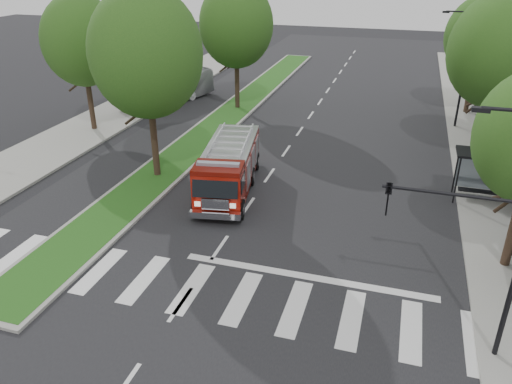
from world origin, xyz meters
TOP-DOWN VIEW (x-y plane):
  - ground at (0.00, 0.00)m, footprint 140.00×140.00m
  - sidewalk_right at (12.50, 10.00)m, footprint 5.00×80.00m
  - sidewalk_left at (-14.50, 10.00)m, footprint 5.00×80.00m
  - median at (-6.00, 18.00)m, footprint 3.00×50.00m
  - bus_shelter at (11.20, 8.15)m, footprint 3.20×1.60m
  - tree_right_mid at (11.50, 14.00)m, footprint 5.60×5.60m
  - tree_right_far at (11.50, 24.00)m, footprint 5.00×5.00m
  - tree_median_near at (-6.00, 6.00)m, footprint 5.80×5.80m
  - tree_median_far at (-6.00, 20.00)m, footprint 5.60×5.60m
  - tree_left_mid at (-14.00, 12.00)m, footprint 5.20×5.20m
  - streetlight_right_near at (9.61, -3.50)m, footprint 4.08×0.22m
  - streetlight_right_far at (10.35, 20.00)m, footprint 2.11×0.20m
  - fire_engine at (-1.52, 5.52)m, footprint 3.66×8.16m
  - city_bus at (-12.00, 20.00)m, footprint 5.12×9.10m

SIDE VIEW (x-z plane):
  - ground at x=0.00m, z-range 0.00..0.00m
  - sidewalk_right at x=12.50m, z-range 0.00..0.15m
  - sidewalk_left at x=-14.50m, z-range 0.00..0.15m
  - median at x=-6.00m, z-range 0.00..0.16m
  - city_bus at x=-12.00m, z-range 0.00..2.49m
  - fire_engine at x=-1.52m, z-range -0.06..2.67m
  - bus_shelter at x=11.20m, z-range 0.73..3.34m
  - streetlight_right_far at x=10.35m, z-range 0.48..8.48m
  - streetlight_right_near at x=9.61m, z-range 0.67..8.67m
  - tree_right_far at x=11.50m, z-range 1.47..10.20m
  - tree_left_mid at x=-14.00m, z-range 1.58..10.74m
  - tree_right_mid at x=11.50m, z-range 1.63..11.35m
  - tree_median_far at x=-6.00m, z-range 1.63..11.35m
  - tree_median_near at x=-6.00m, z-range 1.73..11.89m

